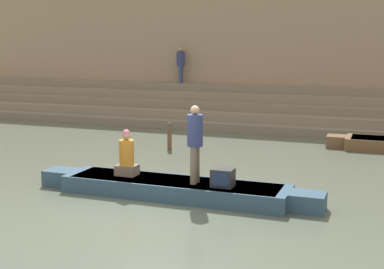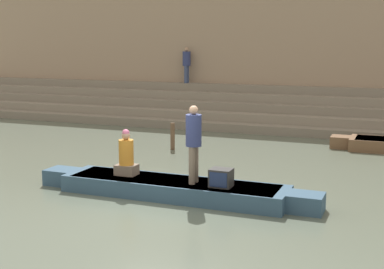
{
  "view_description": "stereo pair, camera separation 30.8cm",
  "coord_description": "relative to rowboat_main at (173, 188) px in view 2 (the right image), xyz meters",
  "views": [
    {
      "loc": [
        4.8,
        -10.74,
        3.58
      ],
      "look_at": [
        0.16,
        1.71,
        1.3
      ],
      "focal_mm": 50.0,
      "sensor_mm": 36.0,
      "label": 1
    },
    {
      "loc": [
        5.09,
        -10.63,
        3.58
      ],
      "look_at": [
        0.16,
        1.71,
        1.3
      ],
      "focal_mm": 50.0,
      "sensor_mm": 36.0,
      "label": 2
    }
  ],
  "objects": [
    {
      "name": "person_rowing",
      "position": [
        -1.27,
        0.07,
        0.63
      ],
      "size": [
        0.5,
        0.4,
        1.13
      ],
      "rotation": [
        0.0,
        0.0,
        0.12
      ],
      "color": "#756656",
      "rests_on": "rowboat_main"
    },
    {
      "name": "mooring_post",
      "position": [
        -2.3,
        5.18,
        0.24
      ],
      "size": [
        0.15,
        0.15,
        0.92
      ],
      "primitive_type": "cylinder",
      "color": "brown",
      "rests_on": "ground"
    },
    {
      "name": "person_standing",
      "position": [
        0.54,
        -0.05,
        1.22
      ],
      "size": [
        0.36,
        0.36,
        1.79
      ],
      "rotation": [
        0.0,
        0.0,
        -0.0
      ],
      "color": "#756656",
      "rests_on": "rowboat_main"
    },
    {
      "name": "back_wall",
      "position": [
        -0.16,
        13.15,
        2.98
      ],
      "size": [
        34.2,
        1.28,
        6.43
      ],
      "color": "tan",
      "rests_on": "ground"
    },
    {
      "name": "ghat_steps",
      "position": [
        -0.16,
        11.32,
        0.42
      ],
      "size": [
        36.0,
        3.38,
        1.72
      ],
      "color": "gray",
      "rests_on": "ground"
    },
    {
      "name": "tv_set",
      "position": [
        1.23,
        -0.13,
        0.39
      ],
      "size": [
        0.49,
        0.42,
        0.41
      ],
      "rotation": [
        0.0,
        0.0,
        -0.0
      ],
      "color": "#2D2D2D",
      "rests_on": "rowboat_main"
    },
    {
      "name": "ground_plane",
      "position": [
        -0.16,
        -0.52,
        -0.21
      ],
      "size": [
        120.0,
        120.0,
        0.0
      ],
      "primitive_type": "plane",
      "color": "#566051"
    },
    {
      "name": "person_on_steps",
      "position": [
        -4.67,
        12.22,
        2.46
      ],
      "size": [
        0.38,
        0.38,
        1.66
      ],
      "rotation": [
        0.0,
        0.0,
        0.25
      ],
      "color": "#3D4C75",
      "rests_on": "ghat_steps"
    },
    {
      "name": "rowboat_main",
      "position": [
        0.0,
        0.0,
        0.0
      ],
      "size": [
        6.97,
        1.34,
        0.4
      ],
      "rotation": [
        0.0,
        0.0,
        0.01
      ],
      "color": "#33516B",
      "rests_on": "ground"
    }
  ]
}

